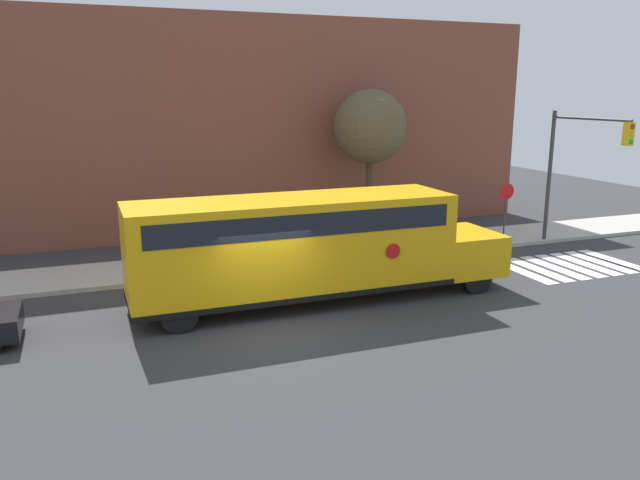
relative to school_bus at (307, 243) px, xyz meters
name	(u,v)px	position (x,y,z in m)	size (l,w,h in m)	color
ground_plane	(271,328)	(-1.63, -1.65, -1.81)	(60.00, 60.00, 0.00)	#333335
sidewalk_strip	(219,264)	(-1.63, 4.85, -1.74)	(44.00, 3.00, 0.15)	#B2ADA3
building_backdrop	(184,126)	(-1.63, 11.35, 2.84)	(32.00, 4.00, 9.30)	brown
crosswalk_stripes	(569,265)	(10.22, 0.35, -1.81)	(4.70, 3.20, 0.01)	white
school_bus	(307,243)	(0.00, 0.00, 0.00)	(11.49, 2.57, 3.17)	#EAA80F
stop_sign	(506,204)	(10.25, 4.22, -0.18)	(0.66, 0.10, 2.48)	#38383A
traffic_light	(575,158)	(11.82, 2.29, 1.82)	(0.28, 3.96, 5.40)	#38383A
tree_near_sidewalk	(370,127)	(5.55, 7.49, 2.86)	(3.12, 3.12, 6.26)	#423323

